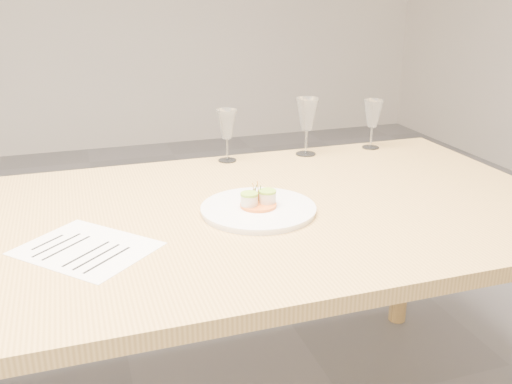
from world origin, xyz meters
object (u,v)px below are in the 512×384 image
object	(u,v)px
dining_table	(129,247)
wine_glass_3	(373,115)
recipe_sheet	(86,249)
wine_glass_2	(307,115)
wine_glass_1	(227,125)
dinner_plate	(259,208)

from	to	relation	value
dining_table	wine_glass_3	bearing A→B (deg)	24.69
recipe_sheet	dining_table	bearing A→B (deg)	7.23
dining_table	recipe_sheet	bearing A→B (deg)	-130.23
recipe_sheet	wine_glass_2	bearing A→B (deg)	-7.30
wine_glass_1	wine_glass_2	world-z (taller)	wine_glass_2
wine_glass_1	wine_glass_3	world-z (taller)	same
wine_glass_1	wine_glass_2	size ratio (longest dim) A/B	0.89
recipe_sheet	wine_glass_1	bearing A→B (deg)	6.21
wine_glass_1	wine_glass_3	distance (m)	0.55
dinner_plate	wine_glass_2	xyz separation A→B (m)	(0.33, 0.46, 0.13)
wine_glass_2	dining_table	bearing A→B (deg)	-147.67
recipe_sheet	wine_glass_3	size ratio (longest dim) A/B	2.05
dinner_plate	wine_glass_3	xyz separation A→B (m)	(0.59, 0.47, 0.11)
dinner_plate	wine_glass_1	size ratio (longest dim) A/B	1.73
recipe_sheet	wine_glass_2	size ratio (longest dim) A/B	1.82
dinner_plate	dining_table	bearing A→B (deg)	174.08
wine_glass_2	dinner_plate	bearing A→B (deg)	-125.73
dining_table	wine_glass_3	size ratio (longest dim) A/B	13.43
dining_table	wine_glass_1	world-z (taller)	wine_glass_1
dinner_plate	recipe_sheet	distance (m)	0.45
recipe_sheet	wine_glass_1	distance (m)	0.76
wine_glass_1	wine_glass_3	xyz separation A→B (m)	(0.55, -0.01, 0.00)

